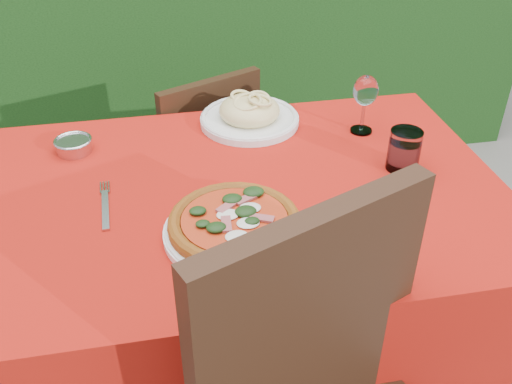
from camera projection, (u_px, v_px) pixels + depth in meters
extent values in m
plane|color=slate|center=(247.00, 384.00, 1.80)|extent=(60.00, 60.00, 0.00)
cube|color=#4A2818|center=(244.00, 198.00, 1.39)|extent=(1.20, 0.80, 0.04)
cylinder|color=#4A2818|center=(485.00, 374.00, 1.41)|extent=(0.05, 0.05, 0.70)
cylinder|color=#4A2818|center=(58.00, 251.00, 1.79)|extent=(0.05, 0.05, 0.70)
cylinder|color=#4A2818|center=(383.00, 213.00, 1.96)|extent=(0.05, 0.05, 0.70)
cube|color=#B1170D|center=(245.00, 240.00, 1.46)|extent=(1.26, 0.86, 0.32)
cube|color=black|center=(309.00, 331.00, 0.98)|extent=(0.44, 0.22, 0.50)
cube|color=black|center=(191.00, 170.00, 2.11)|extent=(0.48, 0.48, 0.03)
cube|color=black|center=(212.00, 137.00, 1.88)|extent=(0.34, 0.18, 0.40)
cylinder|color=black|center=(208.00, 183.00, 2.40)|extent=(0.03, 0.03, 0.37)
cylinder|color=black|center=(141.00, 208.00, 2.25)|extent=(0.03, 0.03, 0.37)
cylinder|color=black|center=(250.00, 220.00, 2.19)|extent=(0.03, 0.03, 0.37)
cylinder|color=black|center=(179.00, 250.00, 2.05)|extent=(0.03, 0.03, 0.37)
cylinder|color=white|center=(235.00, 232.00, 1.22)|extent=(0.31, 0.31, 0.02)
cylinder|color=#A75617|center=(235.00, 225.00, 1.21)|extent=(0.34, 0.34, 0.02)
cylinder|color=#A4120A|center=(235.00, 220.00, 1.20)|extent=(0.28, 0.28, 0.01)
cylinder|color=silver|center=(250.00, 120.00, 1.64)|extent=(0.28, 0.28, 0.02)
ellipsoid|color=beige|center=(249.00, 110.00, 1.62)|extent=(0.23, 0.23, 0.08)
cylinder|color=silver|center=(404.00, 150.00, 1.42)|extent=(0.08, 0.08, 0.11)
cylinder|color=#A4C7DE|center=(403.00, 156.00, 1.43)|extent=(0.07, 0.07, 0.07)
cylinder|color=white|center=(361.00, 130.00, 1.61)|extent=(0.06, 0.06, 0.01)
cylinder|color=white|center=(363.00, 116.00, 1.58)|extent=(0.01, 0.01, 0.09)
ellipsoid|color=white|center=(366.00, 90.00, 1.54)|extent=(0.07, 0.07, 0.09)
cube|color=#B9B8C0|center=(105.00, 210.00, 1.29)|extent=(0.04, 0.21, 0.01)
cylinder|color=silver|center=(74.00, 146.00, 1.50)|extent=(0.09, 0.09, 0.03)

